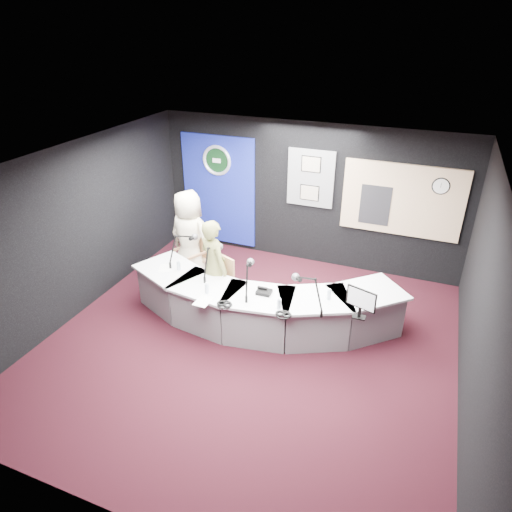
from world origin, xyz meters
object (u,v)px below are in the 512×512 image
at_px(person_man, 190,238).
at_px(person_woman, 214,267).
at_px(broadcast_desk, 259,304).
at_px(armchair_left, 191,261).
at_px(armchair_right, 215,284).

relative_size(person_man, person_woman, 1.08).
bearing_deg(broadcast_desk, person_man, 153.95).
bearing_deg(person_woman, person_man, -9.92).
distance_m(armchair_left, person_man, 0.47).
height_order(armchair_right, person_woman, person_woman).
distance_m(armchair_right, person_woman, 0.32).
height_order(broadcast_desk, armchair_left, armchair_left).
xyz_separation_m(armchair_left, person_woman, (0.85, -0.72, 0.41)).
bearing_deg(person_man, armchair_right, 150.38).
relative_size(armchair_right, person_man, 0.57).
bearing_deg(armchair_right, broadcast_desk, 15.17).
xyz_separation_m(person_man, person_woman, (0.85, -0.72, -0.07)).
bearing_deg(person_woman, armchair_left, -9.92).
relative_size(armchair_left, person_man, 0.47).
xyz_separation_m(armchair_left, person_man, (0.00, 0.00, 0.47)).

